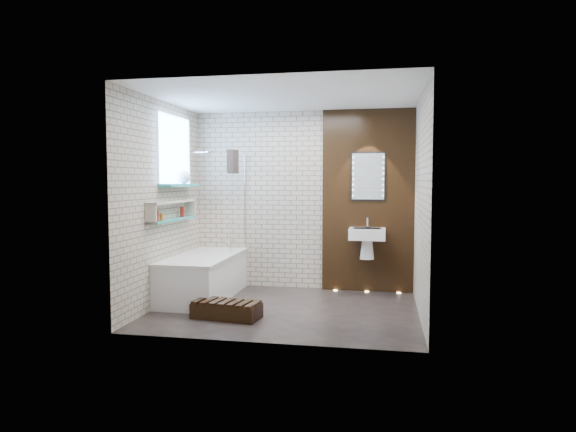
% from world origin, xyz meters
% --- Properties ---
extents(ground, '(3.20, 3.20, 0.00)m').
position_xyz_m(ground, '(0.00, 0.00, 0.00)').
color(ground, black).
rests_on(ground, ground).
extents(room_shell, '(3.24, 3.20, 2.60)m').
position_xyz_m(room_shell, '(0.00, 0.00, 1.30)').
color(room_shell, '#B8A592').
rests_on(room_shell, ground).
extents(walnut_panel, '(1.30, 0.06, 2.60)m').
position_xyz_m(walnut_panel, '(0.95, 1.27, 1.30)').
color(walnut_panel, black).
rests_on(walnut_panel, ground).
extents(clerestory_window, '(0.18, 1.00, 0.94)m').
position_xyz_m(clerestory_window, '(-1.57, 0.35, 1.90)').
color(clerestory_window, '#7FADE0').
rests_on(clerestory_window, room_shell).
extents(display_niche, '(0.14, 1.30, 0.26)m').
position_xyz_m(display_niche, '(-1.53, 0.15, 1.20)').
color(display_niche, teal).
rests_on(display_niche, room_shell).
extents(bathtub, '(0.79, 1.74, 0.70)m').
position_xyz_m(bathtub, '(-1.22, 0.45, 0.29)').
color(bathtub, white).
rests_on(bathtub, ground).
extents(bath_screen, '(0.01, 0.78, 1.40)m').
position_xyz_m(bath_screen, '(-0.87, 0.89, 1.28)').
color(bath_screen, white).
rests_on(bath_screen, bathtub).
extents(towel, '(0.10, 0.25, 0.32)m').
position_xyz_m(towel, '(-0.87, 0.67, 1.85)').
color(towel, black).
rests_on(towel, bath_screen).
extents(shower_head, '(0.18, 0.18, 0.02)m').
position_xyz_m(shower_head, '(-1.30, 0.95, 2.00)').
color(shower_head, silver).
rests_on(shower_head, room_shell).
extents(washbasin, '(0.50, 0.36, 0.58)m').
position_xyz_m(washbasin, '(0.95, 1.07, 0.79)').
color(washbasin, white).
rests_on(washbasin, walnut_panel).
extents(led_mirror, '(0.50, 0.02, 0.70)m').
position_xyz_m(led_mirror, '(0.95, 1.23, 1.65)').
color(led_mirror, black).
rests_on(led_mirror, walnut_panel).
extents(walnut_step, '(0.82, 0.45, 0.17)m').
position_xyz_m(walnut_step, '(-0.60, -0.50, 0.09)').
color(walnut_step, black).
rests_on(walnut_step, ground).
extents(niche_bottles, '(0.06, 0.85, 0.14)m').
position_xyz_m(niche_bottles, '(-1.53, 0.03, 1.16)').
color(niche_bottles, maroon).
rests_on(niche_bottles, display_niche).
extents(sill_vases, '(0.18, 0.18, 0.18)m').
position_xyz_m(sill_vases, '(-1.50, 0.47, 1.64)').
color(sill_vases, white).
rests_on(sill_vases, clerestory_window).
extents(floor_uplights, '(0.96, 0.06, 0.01)m').
position_xyz_m(floor_uplights, '(0.95, 1.20, 0.01)').
color(floor_uplights, '#FFD899').
rests_on(floor_uplights, ground).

